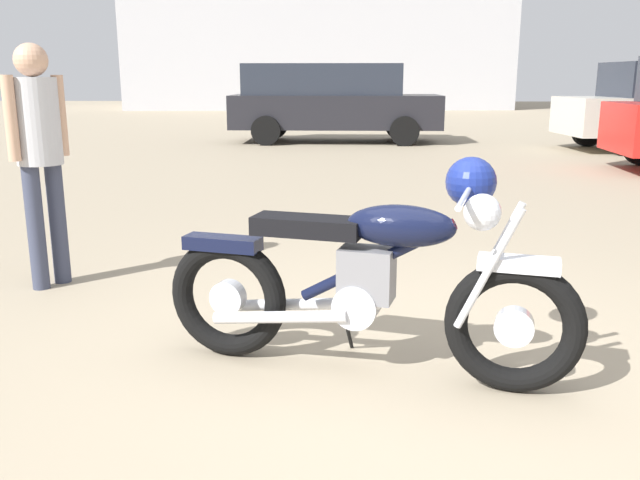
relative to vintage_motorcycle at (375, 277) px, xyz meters
name	(u,v)px	position (x,y,z in m)	size (l,w,h in m)	color
ground_plane	(403,375)	(0.15, -0.05, -0.49)	(80.00, 80.00, 0.00)	gray
vintage_motorcycle	(375,277)	(0.00, 0.00, 0.00)	(2.04, 0.74, 1.07)	black
bystander	(39,141)	(-2.23, 1.35, 0.53)	(0.30, 0.41, 1.66)	#383D51
silver_sedan_mid	(331,100)	(-0.51, 12.39, 0.45)	(4.70, 1.97, 1.74)	black
industrial_building	(318,39)	(-1.61, 31.64, 2.84)	(18.53, 9.96, 12.87)	#B2B2B7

